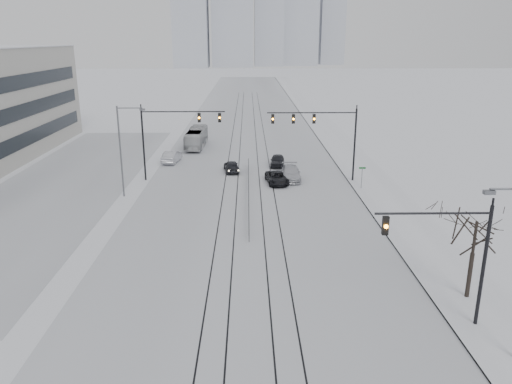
# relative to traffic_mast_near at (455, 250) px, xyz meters

# --- Properties ---
(road) EXTENTS (22.00, 260.00, 0.02)m
(road) POSITION_rel_traffic_mast_near_xyz_m (-10.79, 54.00, -4.55)
(road) COLOR silver
(road) RESTS_ON ground
(sidewalk_east) EXTENTS (5.00, 260.00, 0.16)m
(sidewalk_east) POSITION_rel_traffic_mast_near_xyz_m (2.71, 54.00, -4.48)
(sidewalk_east) COLOR silver
(sidewalk_east) RESTS_ON ground
(curb) EXTENTS (0.10, 260.00, 0.12)m
(curb) POSITION_rel_traffic_mast_near_xyz_m (0.26, 54.00, -4.50)
(curb) COLOR gray
(curb) RESTS_ON ground
(parking_strip) EXTENTS (14.00, 60.00, 0.03)m
(parking_strip) POSITION_rel_traffic_mast_near_xyz_m (-30.79, 29.00, -4.55)
(parking_strip) COLOR silver
(parking_strip) RESTS_ON ground
(tram_rails) EXTENTS (5.30, 180.00, 0.01)m
(tram_rails) POSITION_rel_traffic_mast_near_xyz_m (-10.79, 34.00, -4.54)
(tram_rails) COLOR black
(tram_rails) RESTS_ON ground
(skyline) EXTENTS (96.00, 48.00, 72.00)m
(skyline) POSITION_rel_traffic_mast_near_xyz_m (-5.77, 267.63, 26.08)
(skyline) COLOR #A5AAB5
(skyline) RESTS_ON ground
(traffic_mast_near) EXTENTS (6.10, 0.37, 7.00)m
(traffic_mast_near) POSITION_rel_traffic_mast_near_xyz_m (0.00, 0.00, 0.00)
(traffic_mast_near) COLOR black
(traffic_mast_near) RESTS_ON ground
(traffic_mast_ne) EXTENTS (9.60, 0.37, 8.00)m
(traffic_mast_ne) POSITION_rel_traffic_mast_near_xyz_m (-2.64, 29.00, 1.20)
(traffic_mast_ne) COLOR black
(traffic_mast_ne) RESTS_ON ground
(traffic_mast_nw) EXTENTS (9.10, 0.37, 8.00)m
(traffic_mast_nw) POSITION_rel_traffic_mast_near_xyz_m (-19.31, 30.00, 1.01)
(traffic_mast_nw) COLOR black
(traffic_mast_nw) RESTS_ON ground
(street_light_west) EXTENTS (2.73, 0.25, 9.00)m
(street_light_west) POSITION_rel_traffic_mast_near_xyz_m (-22.99, 24.00, 0.65)
(street_light_west) COLOR #595B60
(street_light_west) RESTS_ON ground
(bare_tree) EXTENTS (4.40, 4.40, 6.10)m
(bare_tree) POSITION_rel_traffic_mast_near_xyz_m (2.41, 3.00, -0.07)
(bare_tree) COLOR black
(bare_tree) RESTS_ON ground
(median_fence) EXTENTS (0.06, 24.00, 1.00)m
(median_fence) POSITION_rel_traffic_mast_near_xyz_m (-10.79, 24.00, -4.04)
(median_fence) COLOR black
(median_fence) RESTS_ON ground
(street_sign) EXTENTS (0.70, 0.06, 2.40)m
(street_sign) POSITION_rel_traffic_mast_near_xyz_m (1.01, 26.00, -2.96)
(street_sign) COLOR #595B60
(street_sign) RESTS_ON ground
(sedan_sb_inner) EXTENTS (2.16, 4.19, 1.36)m
(sedan_sb_inner) POSITION_rel_traffic_mast_near_xyz_m (-12.79, 33.33, -3.88)
(sedan_sb_inner) COLOR black
(sedan_sb_inner) RESTS_ON ground
(sedan_sb_outer) EXTENTS (2.15, 4.70, 1.49)m
(sedan_sb_outer) POSITION_rel_traffic_mast_near_xyz_m (-20.52, 38.15, -3.81)
(sedan_sb_outer) COLOR #B5B6BD
(sedan_sb_outer) RESTS_ON ground
(sedan_nb_front) EXTENTS (2.64, 4.76, 1.26)m
(sedan_nb_front) POSITION_rel_traffic_mast_near_xyz_m (-7.72, 28.27, -3.93)
(sedan_nb_front) COLOR black
(sedan_nb_front) RESTS_ON ground
(sedan_nb_right) EXTENTS (2.15, 5.11, 1.47)m
(sedan_nb_right) POSITION_rel_traffic_mast_near_xyz_m (-6.07, 29.80, -3.83)
(sedan_nb_right) COLOR #BABCC3
(sedan_nb_right) RESTS_ON ground
(sedan_nb_far) EXTENTS (2.01, 4.20, 1.38)m
(sedan_nb_far) POSITION_rel_traffic_mast_near_xyz_m (-7.21, 36.06, -3.87)
(sedan_nb_far) COLOR black
(sedan_nb_far) RESTS_ON ground
(box_truck) EXTENTS (2.61, 9.81, 2.71)m
(box_truck) POSITION_rel_traffic_mast_near_xyz_m (-18.31, 47.51, -3.21)
(box_truck) COLOR #B8BABC
(box_truck) RESTS_ON ground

